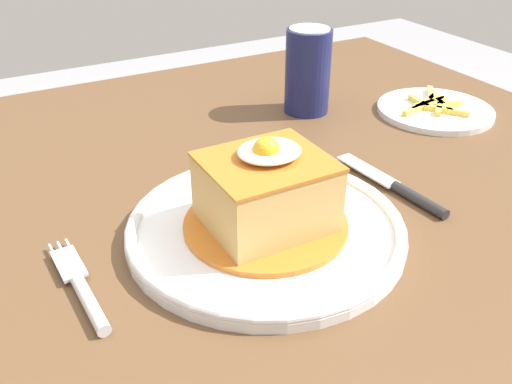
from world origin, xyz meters
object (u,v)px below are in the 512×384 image
at_px(main_plate, 266,227).
at_px(fork, 83,290).
at_px(soda_can, 308,71).
at_px(knife, 403,191).
at_px(side_plate_fries, 435,109).

xyz_separation_m(main_plate, fork, (-0.18, -0.00, -0.00)).
distance_m(main_plate, soda_can, 0.34).
bearing_deg(knife, main_plate, 177.67).
relative_size(fork, knife, 0.85).
xyz_separation_m(main_plate, knife, (0.17, -0.01, -0.00)).
distance_m(knife, soda_can, 0.27).
relative_size(main_plate, side_plate_fries, 1.64).
bearing_deg(knife, soda_can, 81.19).
height_order(main_plate, knife, main_plate).
distance_m(fork, side_plate_fries, 0.58).
distance_m(main_plate, fork, 0.18).
xyz_separation_m(fork, soda_can, (0.40, 0.26, 0.06)).
distance_m(fork, knife, 0.36).
xyz_separation_m(knife, side_plate_fries, (0.20, 0.16, -0.00)).
bearing_deg(fork, main_plate, 1.10).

